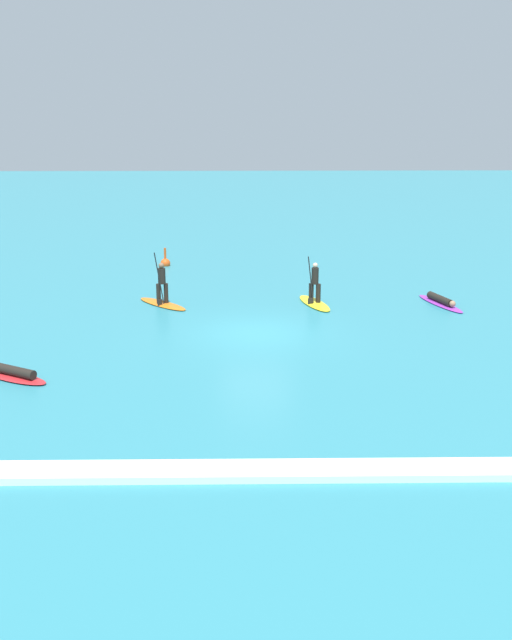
# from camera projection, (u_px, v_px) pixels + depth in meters

# --- Properties ---
(ground_plane) EXTENTS (120.00, 120.00, 0.00)m
(ground_plane) POSITION_uv_depth(u_px,v_px,m) (256.00, 333.00, 28.46)
(ground_plane) COLOR teal
(ground_plane) RESTS_ON ground
(surfer_on_purple_board) EXTENTS (1.61, 3.09, 0.37)m
(surfer_on_purple_board) POSITION_uv_depth(u_px,v_px,m) (441.00, 301.00, 32.22)
(surfer_on_purple_board) COLOR purple
(surfer_on_purple_board) RESTS_ON ground_plane
(surfer_on_yellow_board) EXTENTS (1.54, 2.83, 2.06)m
(surfer_on_yellow_board) POSITION_uv_depth(u_px,v_px,m) (315.00, 295.00, 32.20)
(surfer_on_yellow_board) COLOR yellow
(surfer_on_yellow_board) RESTS_ON ground_plane
(surfer_on_orange_board) EXTENTS (2.47, 2.52, 2.29)m
(surfer_on_orange_board) POSITION_uv_depth(u_px,v_px,m) (162.00, 295.00, 32.09)
(surfer_on_orange_board) COLOR orange
(surfer_on_orange_board) RESTS_ON ground_plane
(surfer_on_red_board) EXTENTS (2.49, 1.86, 0.40)m
(surfer_on_red_board) POSITION_uv_depth(u_px,v_px,m) (14.00, 374.00, 23.94)
(surfer_on_red_board) COLOR red
(surfer_on_red_board) RESTS_ON ground_plane
(marker_buoy) EXTENTS (0.49, 0.49, 1.03)m
(marker_buoy) POSITION_uv_depth(u_px,v_px,m) (165.00, 263.00, 39.37)
(marker_buoy) COLOR #E55119
(marker_buoy) RESTS_ON ground_plane
(wave_crest) EXTENTS (16.99, 0.90, 0.18)m
(wave_crest) POSITION_uv_depth(u_px,v_px,m) (263.00, 471.00, 17.96)
(wave_crest) COLOR white
(wave_crest) RESTS_ON ground_plane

